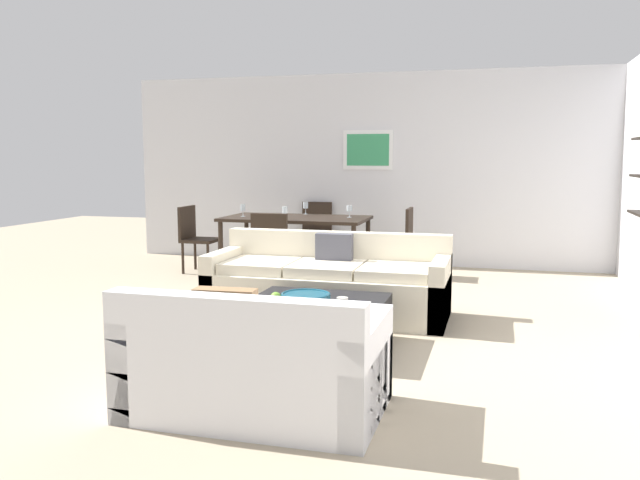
{
  "coord_description": "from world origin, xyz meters",
  "views": [
    {
      "loc": [
        1.51,
        -5.66,
        1.53
      ],
      "look_at": [
        -0.12,
        0.2,
        0.75
      ],
      "focal_mm": 36.58,
      "sensor_mm": 36.0,
      "label": 1
    }
  ],
  "objects_px": {
    "candle_jar": "(342,302)",
    "dining_chair_right_far": "(400,237)",
    "coffee_table": "(315,325)",
    "dining_table": "(296,222)",
    "loveseat_white": "(255,365)",
    "wine_glass_foot": "(285,211)",
    "dining_chair_foot": "(273,245)",
    "sofa_beige": "(329,285)",
    "decorative_bowl": "(306,298)",
    "dining_chair_head": "(315,228)",
    "apple_on_coffee_table": "(276,298)",
    "wine_glass_right_far": "(349,209)",
    "wine_glass_head": "(306,206)",
    "dining_chair_left_near": "(195,234)",
    "wine_glass_left_near": "(243,208)"
  },
  "relations": [
    {
      "from": "dining_chair_right_far",
      "to": "dining_chair_head",
      "type": "bearing_deg",
      "value": 152.96
    },
    {
      "from": "apple_on_coffee_table",
      "to": "dining_table",
      "type": "xyz_separation_m",
      "value": [
        -0.88,
        3.3,
        0.26
      ]
    },
    {
      "from": "apple_on_coffee_table",
      "to": "wine_glass_foot",
      "type": "relative_size",
      "value": 0.52
    },
    {
      "from": "dining_chair_right_far",
      "to": "dining_table",
      "type": "bearing_deg",
      "value": -170.41
    },
    {
      "from": "sofa_beige",
      "to": "wine_glass_foot",
      "type": "xyz_separation_m",
      "value": [
        -0.99,
        1.62,
        0.58
      ]
    },
    {
      "from": "wine_glass_foot",
      "to": "dining_table",
      "type": "bearing_deg",
      "value": 90.0
    },
    {
      "from": "decorative_bowl",
      "to": "apple_on_coffee_table",
      "type": "xyz_separation_m",
      "value": [
        -0.23,
        -0.07,
        0.0
      ]
    },
    {
      "from": "sofa_beige",
      "to": "decorative_bowl",
      "type": "height_order",
      "value": "sofa_beige"
    },
    {
      "from": "loveseat_white",
      "to": "dining_chair_foot",
      "type": "height_order",
      "value": "dining_chair_foot"
    },
    {
      "from": "coffee_table",
      "to": "apple_on_coffee_table",
      "type": "bearing_deg",
      "value": -155.92
    },
    {
      "from": "candle_jar",
      "to": "wine_glass_left_near",
      "type": "bearing_deg",
      "value": 123.88
    },
    {
      "from": "dining_chair_head",
      "to": "wine_glass_right_far",
      "type": "xyz_separation_m",
      "value": [
        0.69,
        -0.78,
        0.36
      ]
    },
    {
      "from": "sofa_beige",
      "to": "loveseat_white",
      "type": "distance_m",
      "value": 2.48
    },
    {
      "from": "candle_jar",
      "to": "dining_table",
      "type": "height_order",
      "value": "dining_table"
    },
    {
      "from": "dining_chair_foot",
      "to": "dining_chair_left_near",
      "type": "bearing_deg",
      "value": 152.96
    },
    {
      "from": "loveseat_white",
      "to": "wine_glass_foot",
      "type": "bearing_deg",
      "value": 106.11
    },
    {
      "from": "coffee_table",
      "to": "dining_table",
      "type": "xyz_separation_m",
      "value": [
        -1.16,
        3.17,
        0.49
      ]
    },
    {
      "from": "coffee_table",
      "to": "dining_chair_foot",
      "type": "bearing_deg",
      "value": 117.18
    },
    {
      "from": "decorative_bowl",
      "to": "dining_table",
      "type": "distance_m",
      "value": 3.43
    },
    {
      "from": "coffee_table",
      "to": "decorative_bowl",
      "type": "height_order",
      "value": "decorative_bowl"
    },
    {
      "from": "wine_glass_head",
      "to": "coffee_table",
      "type": "bearing_deg",
      "value": -72.17
    },
    {
      "from": "sofa_beige",
      "to": "wine_glass_foot",
      "type": "relative_size",
      "value": 13.43
    },
    {
      "from": "dining_chair_foot",
      "to": "wine_glass_foot",
      "type": "distance_m",
      "value": 0.59
    },
    {
      "from": "decorative_bowl",
      "to": "loveseat_white",
      "type": "bearing_deg",
      "value": -86.62
    },
    {
      "from": "dining_chair_foot",
      "to": "dining_chair_right_far",
      "type": "relative_size",
      "value": 1.0
    },
    {
      "from": "dining_chair_right_far",
      "to": "wine_glass_head",
      "type": "xyz_separation_m",
      "value": [
        -1.34,
        0.22,
        0.36
      ]
    },
    {
      "from": "sofa_beige",
      "to": "dining_chair_left_near",
      "type": "xyz_separation_m",
      "value": [
        -2.33,
        1.84,
        0.21
      ]
    },
    {
      "from": "candle_jar",
      "to": "dining_chair_right_far",
      "type": "xyz_separation_m",
      "value": [
        -0.07,
        3.47,
        0.09
      ]
    },
    {
      "from": "sofa_beige",
      "to": "loveseat_white",
      "type": "height_order",
      "value": "same"
    },
    {
      "from": "decorative_bowl",
      "to": "wine_glass_head",
      "type": "bearing_deg",
      "value": 106.75
    },
    {
      "from": "dining_table",
      "to": "dining_chair_head",
      "type": "bearing_deg",
      "value": 90.0
    },
    {
      "from": "sofa_beige",
      "to": "dining_chair_head",
      "type": "xyz_separation_m",
      "value": [
        -0.99,
        2.97,
        0.21
      ]
    },
    {
      "from": "loveseat_white",
      "to": "wine_glass_foot",
      "type": "xyz_separation_m",
      "value": [
        -1.18,
        4.1,
        0.58
      ]
    },
    {
      "from": "decorative_bowl",
      "to": "dining_chair_foot",
      "type": "distance_m",
      "value": 2.58
    },
    {
      "from": "wine_glass_foot",
      "to": "sofa_beige",
      "type": "bearing_deg",
      "value": -58.67
    },
    {
      "from": "dining_table",
      "to": "wine_glass_head",
      "type": "relative_size",
      "value": 11.16
    },
    {
      "from": "dining_chair_head",
      "to": "dining_chair_foot",
      "type": "xyz_separation_m",
      "value": [
        0.0,
        -1.82,
        0.0
      ]
    },
    {
      "from": "loveseat_white",
      "to": "candle_jar",
      "type": "relative_size",
      "value": 16.82
    },
    {
      "from": "apple_on_coffee_table",
      "to": "wine_glass_right_far",
      "type": "distance_m",
      "value": 3.46
    },
    {
      "from": "sofa_beige",
      "to": "wine_glass_left_near",
      "type": "xyz_separation_m",
      "value": [
        -1.68,
        1.94,
        0.57
      ]
    },
    {
      "from": "dining_table",
      "to": "dining_chair_right_far",
      "type": "relative_size",
      "value": 2.12
    },
    {
      "from": "candle_jar",
      "to": "dining_chair_left_near",
      "type": "height_order",
      "value": "dining_chair_left_near"
    },
    {
      "from": "apple_on_coffee_table",
      "to": "wine_glass_right_far",
      "type": "xyz_separation_m",
      "value": [
        -0.19,
        3.42,
        0.44
      ]
    },
    {
      "from": "decorative_bowl",
      "to": "candle_jar",
      "type": "height_order",
      "value": "decorative_bowl"
    },
    {
      "from": "dining_chair_foot",
      "to": "wine_glass_foot",
      "type": "bearing_deg",
      "value": 90.0
    },
    {
      "from": "candle_jar",
      "to": "decorative_bowl",
      "type": "bearing_deg",
      "value": 177.33
    },
    {
      "from": "loveseat_white",
      "to": "wine_glass_head",
      "type": "height_order",
      "value": "wine_glass_head"
    },
    {
      "from": "dining_chair_right_far",
      "to": "wine_glass_foot",
      "type": "bearing_deg",
      "value": -153.47
    },
    {
      "from": "candle_jar",
      "to": "wine_glass_foot",
      "type": "xyz_separation_m",
      "value": [
        -1.41,
        2.81,
        0.46
      ]
    },
    {
      "from": "dining_table",
      "to": "dining_chair_right_far",
      "type": "bearing_deg",
      "value": 9.59
    }
  ]
}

